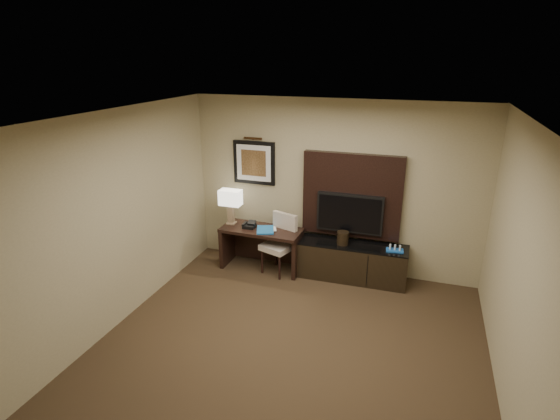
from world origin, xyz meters
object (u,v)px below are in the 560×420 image
at_px(desk_chair, 278,246).
at_px(desk, 262,248).
at_px(ice_bucket, 343,238).
at_px(tv, 350,213).
at_px(desk_phone, 249,225).
at_px(credenza, 351,261).
at_px(minibar_tray, 395,248).
at_px(table_lamp, 231,206).

bearing_deg(desk_chair, desk, -173.02).
distance_m(desk_chair, ice_bucket, 1.03).
distance_m(tv, desk_phone, 1.59).
xyz_separation_m(desk, credenza, (1.43, 0.10, -0.05)).
relative_size(desk, minibar_tray, 5.18).
xyz_separation_m(desk_chair, desk_phone, (-0.49, 0.04, 0.28)).
height_order(desk_chair, ice_bucket, desk_chair).
relative_size(desk_chair, ice_bucket, 4.57).
bearing_deg(tv, desk, -169.89).
xyz_separation_m(desk_phone, minibar_tray, (2.26, 0.08, -0.11)).
height_order(desk, desk_phone, desk_phone).
bearing_deg(desk_phone, tv, 7.19).
relative_size(table_lamp, minibar_tray, 2.42).
distance_m(desk, desk_chair, 0.32).
height_order(desk_chair, minibar_tray, desk_chair).
bearing_deg(credenza, minibar_tray, -4.74).
bearing_deg(table_lamp, minibar_tray, 0.06).
relative_size(desk, tv, 1.28).
height_order(desk, tv, tv).
xyz_separation_m(credenza, table_lamp, (-1.98, -0.04, 0.70)).
bearing_deg(desk, tv, 12.04).
bearing_deg(credenza, tv, 119.70).
distance_m(desk_phone, minibar_tray, 2.26).
height_order(tv, table_lamp, tv).
height_order(credenza, desk_chair, desk_chair).
xyz_separation_m(table_lamp, desk_phone, (0.35, -0.08, -0.25)).
distance_m(credenza, table_lamp, 2.10).
xyz_separation_m(desk, desk_chair, (0.29, -0.06, 0.11)).
height_order(table_lamp, ice_bucket, table_lamp).
bearing_deg(minibar_tray, tv, 165.84).
distance_m(desk_chair, desk_phone, 0.56).
bearing_deg(desk, ice_bucket, 4.60).
bearing_deg(ice_bucket, table_lamp, -179.89).
bearing_deg(desk_phone, desk_chair, -7.36).
relative_size(credenza, table_lamp, 2.81).
height_order(tv, ice_bucket, tv).
height_order(credenza, ice_bucket, ice_bucket).
distance_m(credenza, minibar_tray, 0.72).
xyz_separation_m(desk_chair, table_lamp, (-0.84, 0.12, 0.53)).
relative_size(credenza, minibar_tray, 6.80).
bearing_deg(desk, desk_chair, -10.30).
height_order(credenza, desk_phone, desk_phone).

